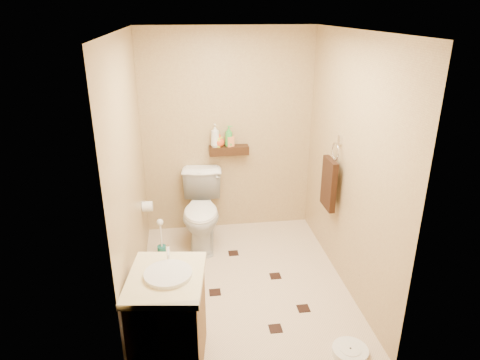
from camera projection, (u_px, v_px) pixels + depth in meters
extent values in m
plane|color=beige|center=(243.00, 282.00, 4.31)|extent=(2.50, 2.50, 0.00)
cube|color=tan|center=(228.00, 134.00, 5.00)|extent=(2.00, 0.04, 2.40)
cube|color=tan|center=(272.00, 240.00, 2.71)|extent=(2.00, 0.04, 2.40)
cube|color=tan|center=(130.00, 177.00, 3.73)|extent=(0.04, 2.50, 2.40)
cube|color=tan|center=(349.00, 166.00, 3.98)|extent=(0.04, 2.50, 2.40)
cube|color=silver|center=(244.00, 30.00, 3.41)|extent=(2.00, 2.50, 0.02)
cube|color=#371D0F|center=(229.00, 150.00, 5.00)|extent=(0.46, 0.14, 0.10)
cube|color=black|center=(215.00, 292.00, 4.15)|extent=(0.11, 0.11, 0.01)
cube|color=black|center=(275.00, 276.00, 4.40)|extent=(0.11, 0.11, 0.01)
cube|color=black|center=(275.00, 329.00, 3.68)|extent=(0.11, 0.11, 0.01)
cube|color=black|center=(185.00, 261.00, 4.67)|extent=(0.11, 0.11, 0.01)
cube|color=black|center=(303.00, 308.00, 3.93)|extent=(0.11, 0.11, 0.01)
cube|color=black|center=(233.00, 253.00, 4.81)|extent=(0.11, 0.11, 0.01)
imported|color=white|center=(202.00, 211.00, 4.87)|extent=(0.53, 0.85, 0.83)
cube|color=brown|center=(169.00, 323.00, 3.20)|extent=(0.58, 0.67, 0.74)
cube|color=beige|center=(166.00, 279.00, 3.06)|extent=(0.62, 0.72, 0.05)
cylinder|color=silver|center=(168.00, 275.00, 3.05)|extent=(0.34, 0.34, 0.05)
cylinder|color=silver|center=(168.00, 252.00, 3.22)|extent=(0.03, 0.03, 0.11)
cylinder|color=white|center=(350.00, 351.00, 3.40)|extent=(0.38, 0.38, 0.05)
cylinder|color=white|center=(350.00, 349.00, 3.39)|extent=(0.17, 0.17, 0.01)
cylinder|color=#1A6860|center=(162.00, 251.00, 4.76)|extent=(0.10, 0.10, 0.11)
cylinder|color=white|center=(161.00, 234.00, 4.68)|extent=(0.02, 0.02, 0.32)
sphere|color=white|center=(160.00, 222.00, 4.63)|extent=(0.07, 0.07, 0.07)
cube|color=silver|center=(340.00, 140.00, 4.14)|extent=(0.03, 0.06, 0.08)
torus|color=silver|center=(336.00, 152.00, 4.18)|extent=(0.02, 0.19, 0.19)
cube|color=#311C0E|center=(329.00, 184.00, 4.31)|extent=(0.06, 0.30, 0.52)
cylinder|color=white|center=(147.00, 206.00, 4.56)|extent=(0.11, 0.11, 0.11)
cylinder|color=silver|center=(143.00, 202.00, 4.53)|extent=(0.04, 0.02, 0.02)
imported|color=silver|center=(215.00, 135.00, 4.91)|extent=(0.12, 0.12, 0.27)
imported|color=#F5FF35|center=(218.00, 140.00, 4.93)|extent=(0.11, 0.11, 0.17)
imported|color=#E7491B|center=(219.00, 140.00, 4.94)|extent=(0.16, 0.16, 0.15)
imported|color=green|center=(229.00, 136.00, 4.93)|extent=(0.11, 0.11, 0.24)
imported|color=#F38C51|center=(230.00, 139.00, 4.95)|extent=(0.11, 0.11, 0.18)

